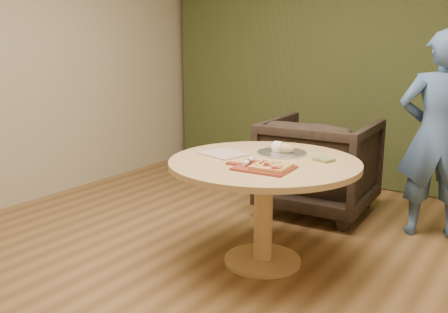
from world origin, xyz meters
TOP-DOWN VIEW (x-y plane):
  - room_shell at (0.00, 0.00)m, footprint 5.04×6.04m
  - curtain at (0.00, 2.90)m, footprint 4.80×0.14m
  - pedestal_table at (0.10, 0.57)m, footprint 1.31×1.31m
  - pizza_paddle at (0.21, 0.36)m, footprint 0.45×0.30m
  - flatbread_pizza at (0.27, 0.36)m, footprint 0.23×0.23m
  - cutlery_roll at (0.09, 0.37)m, footprint 0.07×0.20m
  - newspaper at (-0.23, 0.56)m, footprint 0.35×0.32m
  - serving_tray at (0.11, 0.81)m, footprint 0.36×0.36m
  - bread_roll at (0.10, 0.81)m, footprint 0.19×0.09m
  - green_packet at (0.44, 0.78)m, footprint 0.14×0.13m
  - armchair at (-0.03, 1.83)m, footprint 0.98×0.93m
  - person_standing at (0.96, 1.79)m, footprint 0.70×0.58m

SIDE VIEW (x-z plane):
  - armchair at x=-0.03m, z-range 0.00..0.96m
  - pedestal_table at x=0.10m, z-range 0.23..0.98m
  - newspaper at x=-0.23m, z-range 0.75..0.76m
  - serving_tray at x=0.11m, z-range 0.75..0.77m
  - pizza_paddle at x=0.21m, z-range 0.75..0.77m
  - green_packet at x=0.44m, z-range 0.75..0.77m
  - flatbread_pizza at x=0.27m, z-range 0.76..0.79m
  - cutlery_roll at x=0.09m, z-range 0.76..0.80m
  - bread_roll at x=0.10m, z-range 0.75..0.84m
  - person_standing at x=0.96m, z-range 0.00..1.64m
  - room_shell at x=0.00m, z-range -0.02..2.82m
  - curtain at x=0.00m, z-range 0.01..2.79m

